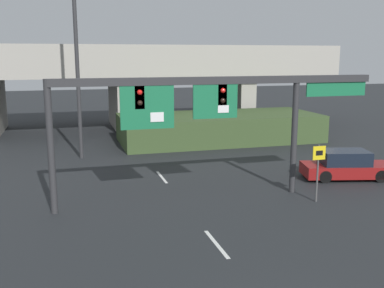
{
  "coord_description": "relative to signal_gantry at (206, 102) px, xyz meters",
  "views": [
    {
      "loc": [
        -4.73,
        -7.38,
        6.32
      ],
      "look_at": [
        0.0,
        9.26,
        2.9
      ],
      "focal_mm": 42.0,
      "sensor_mm": 36.0,
      "label": 1
    }
  ],
  "objects": [
    {
      "name": "lane_markings",
      "position": [
        -1.09,
        4.23,
        -4.37
      ],
      "size": [
        0.14,
        38.0,
        0.01
      ],
      "color": "silver",
      "rests_on": "ground"
    },
    {
      "name": "signal_gantry",
      "position": [
        0.0,
        0.0,
        0.0
      ],
      "size": [
        14.54,
        0.44,
        5.43
      ],
      "color": "#2D2D30",
      "rests_on": "ground"
    },
    {
      "name": "speed_limit_sign",
      "position": [
        4.58,
        -1.62,
        -2.71
      ],
      "size": [
        0.6,
        0.11,
        2.56
      ],
      "color": "#4C4C4C",
      "rests_on": "ground"
    },
    {
      "name": "highway_light_pole_near",
      "position": [
        -4.99,
        9.99,
        3.23
      ],
      "size": [
        0.7,
        0.36,
        14.44
      ],
      "color": "#2D2D30",
      "rests_on": "ground"
    },
    {
      "name": "overpass_bridge",
      "position": [
        -1.09,
        21.32,
        0.46
      ],
      "size": [
        37.13,
        9.7,
        7.15
      ],
      "color": "#A39E93",
      "rests_on": "ground"
    },
    {
      "name": "grass_embankment",
      "position": [
        5.26,
        13.2,
        -3.37
      ],
      "size": [
        14.74,
        6.18,
        1.99
      ],
      "color": "#384C28",
      "rests_on": "ground"
    },
    {
      "name": "parked_sedan_near_right",
      "position": [
        8.11,
        1.36,
        -3.68
      ],
      "size": [
        4.88,
        2.82,
        1.49
      ],
      "rotation": [
        0.0,
        0.0,
        -0.24
      ],
      "color": "maroon",
      "rests_on": "ground"
    }
  ]
}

